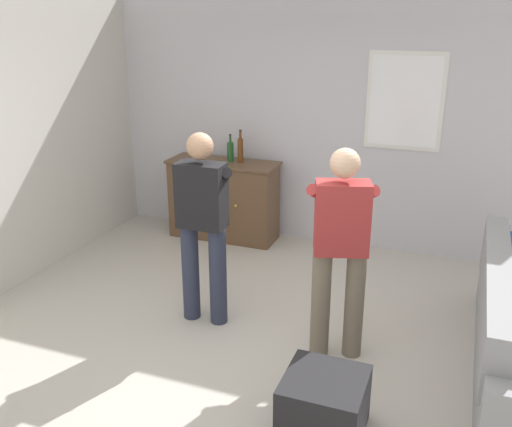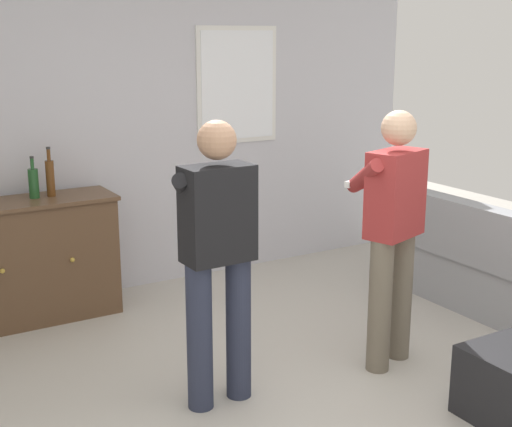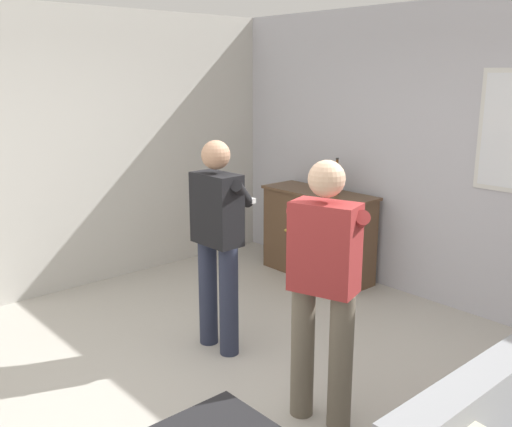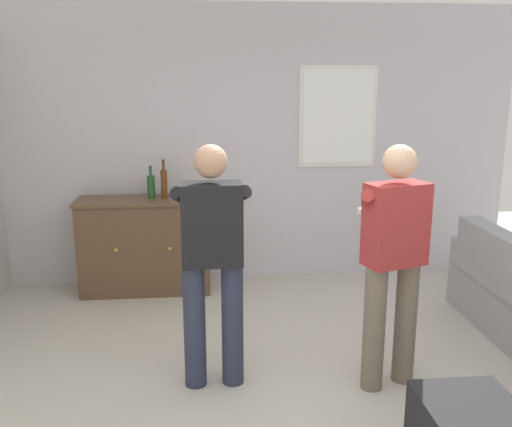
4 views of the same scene
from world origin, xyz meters
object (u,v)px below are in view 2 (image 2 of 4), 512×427
at_px(couch, 500,274).
at_px(sideboard_cabinet, 31,261).
at_px(person_standing_left, 217,250).
at_px(bottle_wine_green, 50,177).
at_px(bottle_liquor_amber, 34,182).
at_px(person_standing_right, 392,227).

relative_size(couch, sideboard_cabinet, 1.90).
bearing_deg(couch, person_standing_left, -178.49).
bearing_deg(bottle_wine_green, bottle_liquor_amber, -179.89).
bearing_deg(sideboard_cabinet, person_standing_left, -71.03).
bearing_deg(person_standing_right, bottle_wine_green, 129.17).
xyz_separation_m(person_standing_left, person_standing_right, (1.20, -0.12, 0.00)).
distance_m(sideboard_cabinet, person_standing_left, 2.00).
height_order(couch, bottle_liquor_amber, bottle_liquor_amber).
distance_m(couch, bottle_wine_green, 3.51).
distance_m(couch, person_standing_right, 1.43).
bearing_deg(person_standing_right, person_standing_left, 174.37).
height_order(sideboard_cabinet, person_standing_left, person_standing_left).
height_order(sideboard_cabinet, person_standing_right, person_standing_right).
xyz_separation_m(bottle_liquor_amber, person_standing_left, (0.56, -1.88, -0.12)).
bearing_deg(person_standing_left, sideboard_cabinet, 108.97).
height_order(couch, person_standing_left, person_standing_left).
height_order(bottle_wine_green, person_standing_left, person_standing_left).
relative_size(couch, person_standing_right, 1.47).
bearing_deg(sideboard_cabinet, bottle_liquor_amber, 29.33).
relative_size(sideboard_cabinet, bottle_liquor_amber, 4.10).
relative_size(sideboard_cabinet, bottle_wine_green, 3.46).
distance_m(bottle_wine_green, bottle_liquor_amber, 0.13).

